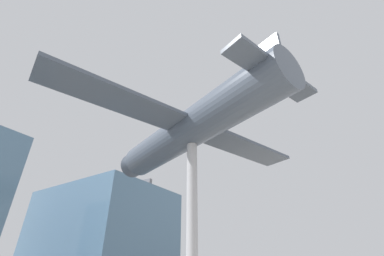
{
  "coord_description": "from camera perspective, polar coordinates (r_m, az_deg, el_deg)",
  "views": [
    {
      "loc": [
        -10.08,
        -6.55,
        1.99
      ],
      "look_at": [
        0.0,
        0.0,
        8.82
      ],
      "focal_mm": 24.0,
      "sensor_mm": 36.0,
      "label": 1
    }
  ],
  "objects": [
    {
      "name": "support_pylon_central",
      "position": [
        12.17,
        0.0,
        -20.53
      ],
      "size": [
        0.52,
        0.52,
        7.81
      ],
      "color": "#B7B7BC",
      "rests_on": "ground_plane"
    },
    {
      "name": "glass_pavilion_right",
      "position": [
        29.25,
        -19.58,
        -22.63
      ],
      "size": [
        9.64,
        12.7,
        10.11
      ],
      "color": "slate",
      "rests_on": "ground_plane"
    },
    {
      "name": "suspended_airplane",
      "position": [
        14.01,
        -0.67,
        -0.39
      ],
      "size": [
        15.08,
        13.43,
        3.02
      ],
      "rotation": [
        0.0,
        0.0,
        -0.33
      ],
      "color": "#4C5666",
      "rests_on": "support_pylon_central"
    }
  ]
}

